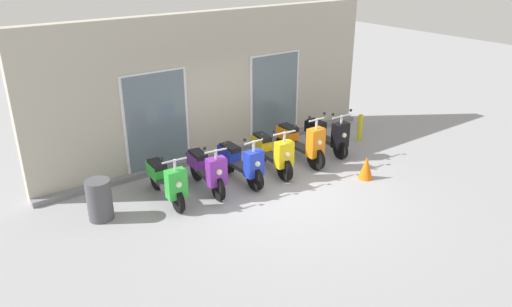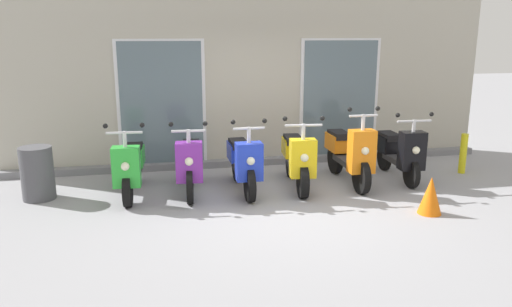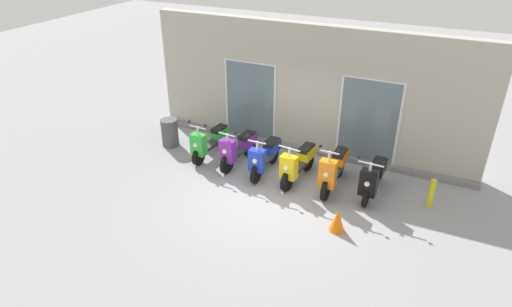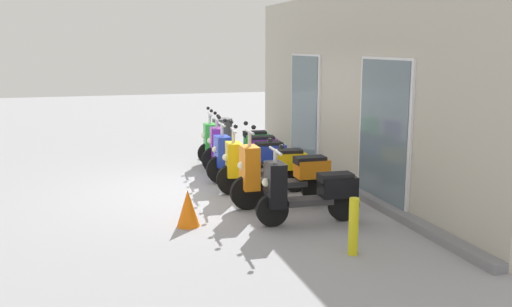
{
  "view_description": "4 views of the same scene",
  "coord_description": "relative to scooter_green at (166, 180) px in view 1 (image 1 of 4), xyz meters",
  "views": [
    {
      "loc": [
        -5.94,
        -7.19,
        4.75
      ],
      "look_at": [
        -0.45,
        0.33,
        0.82
      ],
      "focal_mm": 34.58,
      "sensor_mm": 36.0,
      "label": 1
    },
    {
      "loc": [
        -1.8,
        -6.43,
        2.41
      ],
      "look_at": [
        -0.35,
        0.51,
        0.67
      ],
      "focal_mm": 34.8,
      "sensor_mm": 36.0,
      "label": 2
    },
    {
      "loc": [
        3.41,
        -7.98,
        5.78
      ],
      "look_at": [
        -0.64,
        0.63,
        0.61
      ],
      "focal_mm": 30.99,
      "sensor_mm": 36.0,
      "label": 3
    },
    {
      "loc": [
        9.29,
        -1.91,
        2.47
      ],
      "look_at": [
        0.17,
        0.8,
        0.65
      ],
      "focal_mm": 39.61,
      "sensor_mm": 36.0,
      "label": 4
    }
  ],
  "objects": [
    {
      "name": "trash_bin",
      "position": [
        -1.34,
        0.06,
        -0.05
      ],
      "size": [
        0.47,
        0.47,
        0.79
      ],
      "primitive_type": "cylinder",
      "color": "#4C4C51",
      "rests_on": "ground_plane"
    },
    {
      "name": "scooter_purple",
      "position": [
        0.89,
        -0.08,
        0.03
      ],
      "size": [
        0.54,
        1.6,
        1.19
      ],
      "color": "black",
      "rests_on": "ground_plane"
    },
    {
      "name": "scooter_orange",
      "position": [
        3.44,
        -0.13,
        0.06
      ],
      "size": [
        0.51,
        1.68,
        1.33
      ],
      "color": "black",
      "rests_on": "ground_plane"
    },
    {
      "name": "scooter_yellow",
      "position": [
        2.56,
        -0.15,
        0.02
      ],
      "size": [
        0.62,
        1.62,
        1.23
      ],
      "color": "black",
      "rests_on": "ground_plane"
    },
    {
      "name": "storefront_facade",
      "position": [
        2.18,
        1.55,
        1.2
      ],
      "size": [
        8.95,
        0.5,
        3.43
      ],
      "color": "#B2AD9E",
      "rests_on": "ground_plane"
    },
    {
      "name": "ground_plane",
      "position": [
        2.18,
        -1.01,
        -0.45
      ],
      "size": [
        40.0,
        40.0,
        0.0
      ],
      "primitive_type": "plane",
      "color": "#939399"
    },
    {
      "name": "traffic_cone",
      "position": [
        3.99,
        -1.68,
        -0.19
      ],
      "size": [
        0.32,
        0.32,
        0.52
      ],
      "primitive_type": "cone",
      "color": "orange",
      "rests_on": "ground_plane"
    },
    {
      "name": "scooter_black",
      "position": [
        4.35,
        -0.06,
        0.03
      ],
      "size": [
        0.63,
        1.52,
        1.2
      ],
      "color": "black",
      "rests_on": "ground_plane"
    },
    {
      "name": "scooter_green",
      "position": [
        0.0,
        0.0,
        0.0
      ],
      "size": [
        0.56,
        1.6,
        1.2
      ],
      "color": "black",
      "rests_on": "ground_plane"
    },
    {
      "name": "curb_bollard",
      "position": [
        5.63,
        0.03,
        -0.1
      ],
      "size": [
        0.12,
        0.12,
        0.7
      ],
      "primitive_type": "cylinder",
      "color": "yellow",
      "rests_on": "ground_plane"
    },
    {
      "name": "scooter_blue",
      "position": [
        1.69,
        -0.17,
        0.02
      ],
      "size": [
        0.53,
        1.58,
        1.21
      ],
      "color": "black",
      "rests_on": "ground_plane"
    }
  ]
}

